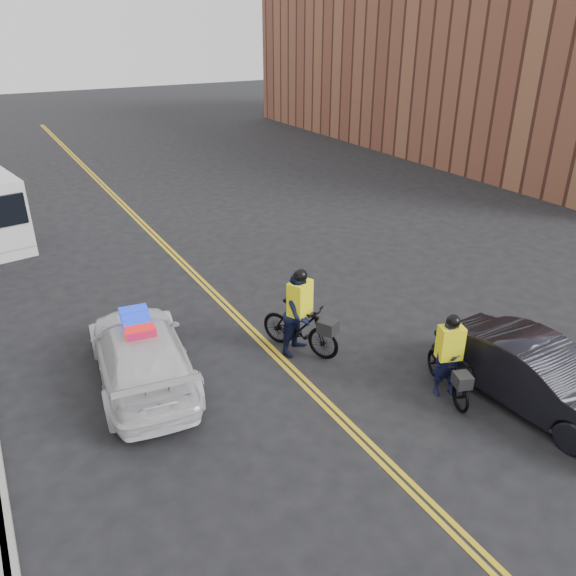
# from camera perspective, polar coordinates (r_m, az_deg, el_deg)

# --- Properties ---
(ground) EXTENTS (120.00, 120.00, 0.00)m
(ground) POSITION_cam_1_polar(r_m,az_deg,el_deg) (12.06, 2.59, -10.48)
(ground) COLOR black
(ground) RESTS_ON ground
(center_line_left) EXTENTS (0.10, 60.00, 0.01)m
(center_line_left) POSITION_cam_1_polar(r_m,az_deg,el_deg) (18.43, -10.96, 2.51)
(center_line_left) COLOR gold
(center_line_left) RESTS_ON ground
(center_line_right) EXTENTS (0.10, 60.00, 0.01)m
(center_line_right) POSITION_cam_1_polar(r_m,az_deg,el_deg) (18.47, -10.49, 2.61)
(center_line_right) COLOR gold
(center_line_right) RESTS_ON ground
(building_across) EXTENTS (12.00, 30.00, 11.00)m
(building_across) POSITION_cam_1_polar(r_m,az_deg,el_deg) (37.85, 17.81, 22.15)
(building_across) COLOR brown
(building_across) RESTS_ON ground
(police_cruiser) EXTENTS (2.48, 4.89, 1.52)m
(police_cruiser) POSITION_cam_1_polar(r_m,az_deg,el_deg) (12.44, -14.71, -6.37)
(police_cruiser) COLOR silver
(police_cruiser) RESTS_ON ground
(dark_sedan) EXTENTS (1.76, 4.34, 1.40)m
(dark_sedan) POSITION_cam_1_polar(r_m,az_deg,el_deg) (12.33, 24.03, -8.19)
(dark_sedan) COLOR black
(dark_sedan) RESTS_ON ground
(cyclist_near) EXTENTS (1.24, 2.00, 1.85)m
(cyclist_near) POSITION_cam_1_polar(r_m,az_deg,el_deg) (12.10, 15.85, -7.74)
(cyclist_near) COLOR black
(cyclist_near) RESTS_ON ground
(cyclist_far) EXTENTS (1.45, 2.13, 2.11)m
(cyclist_far) POSITION_cam_1_polar(r_m,az_deg,el_deg) (12.99, 1.24, -3.23)
(cyclist_far) COLOR black
(cyclist_far) RESTS_ON ground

